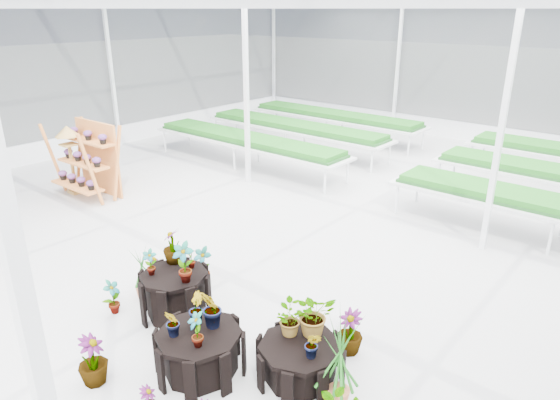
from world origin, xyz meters
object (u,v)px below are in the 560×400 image
Objects in this scene: plinth_low at (300,361)px; bird_table at (71,160)px; shelf_rack at (85,161)px; plinth_tall at (176,294)px; plinth_mid at (200,352)px.

bird_table is at bearing 168.56° from plinth_low.
plinth_low is 0.60× the size of shelf_rack.
plinth_tall is 6.25m from bird_table.
bird_table is (-5.98, 1.75, 0.49)m from plinth_tall.
plinth_tall is 0.93× the size of plinth_mid.
plinth_tall is at bearing 153.43° from plinth_mid.
shelf_rack reaches higher than plinth_mid.
plinth_low is at bearing 2.60° from plinth_tall.
plinth_tall is at bearing -177.40° from plinth_low.
plinth_mid is 7.17m from shelf_rack.
shelf_rack is 1.05× the size of bird_table.
shelf_rack is at bearing 5.49° from bird_table.
plinth_mid is 0.65× the size of bird_table.
plinth_tall is 0.57× the size of shelf_rack.
bird_table is at bearing -171.60° from shelf_rack.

